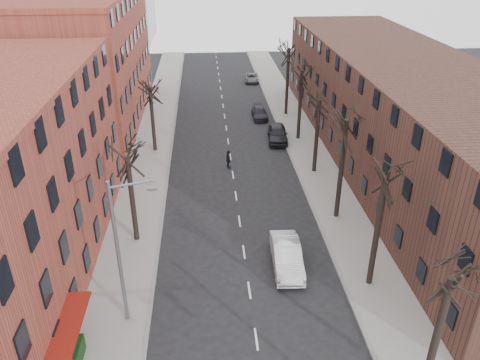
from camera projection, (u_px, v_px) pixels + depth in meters
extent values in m
cube|color=gray|center=(152.00, 147.00, 48.87)|extent=(4.00, 90.00, 0.15)
cube|color=gray|center=(303.00, 142.00, 49.97)|extent=(4.00, 90.00, 0.15)
cube|color=brown|center=(83.00, 61.00, 53.08)|extent=(12.00, 28.00, 14.00)
cube|color=#452820|center=(401.00, 112.00, 43.82)|extent=(12.00, 50.00, 10.00)
cylinder|color=slate|center=(119.00, 256.00, 24.77)|extent=(0.20, 0.20, 9.00)
cylinder|color=slate|center=(131.00, 184.00, 22.86)|extent=(2.39, 0.12, 0.46)
cube|color=slate|center=(152.00, 189.00, 23.07)|extent=(0.50, 0.22, 0.14)
imported|color=silver|center=(287.00, 256.00, 30.83)|extent=(1.99, 5.24, 1.71)
imported|color=black|center=(278.00, 134.00, 50.07)|extent=(2.41, 5.13, 1.70)
imported|color=black|center=(260.00, 113.00, 56.55)|extent=(1.75, 4.28, 1.24)
imported|color=#515358|center=(252.00, 78.00, 70.87)|extent=(2.30, 4.39, 1.18)
imported|color=black|center=(228.00, 159.00, 44.10)|extent=(0.70, 1.15, 1.82)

